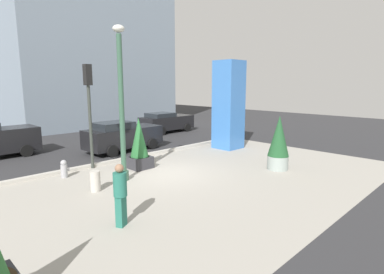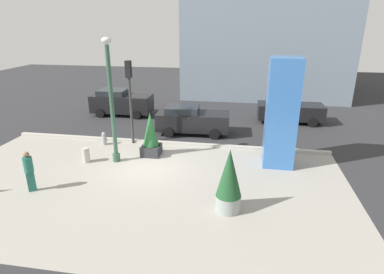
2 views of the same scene
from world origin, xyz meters
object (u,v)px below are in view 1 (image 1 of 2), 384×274
fire_hydrant (64,169)px  lamp_post (122,108)px  concrete_bollard (95,181)px  traffic_light_corner (89,100)px  potted_plant_curbside (139,145)px  potted_plant_by_pillar (279,143)px  car_intersection (123,136)px  pedestrian_on_sidewalk (120,192)px  art_pillar_blue (229,105)px  car_curb_west (166,122)px

fire_hydrant → lamp_post: bearing=-52.9°
fire_hydrant → concrete_bollard: bearing=-87.2°
concrete_bollard → traffic_light_corner: (1.39, 2.92, 2.74)m
potted_plant_curbside → traffic_light_corner: size_ratio=0.50×
potted_plant_curbside → concrete_bollard: bearing=-154.2°
potted_plant_by_pillar → traffic_light_corner: traffic_light_corner is taller
lamp_post → concrete_bollard: bearing=-165.7°
potted_plant_by_pillar → car_intersection: bearing=108.4°
concrete_bollard → pedestrian_on_sidewalk: 3.21m
pedestrian_on_sidewalk → art_pillar_blue: bearing=23.5°
fire_hydrant → pedestrian_on_sidewalk: (-0.73, -5.45, 0.60)m
potted_plant_curbside → car_curb_west: size_ratio=0.53×
art_pillar_blue → potted_plant_curbside: 6.54m
fire_hydrant → concrete_bollard: same height
car_curb_west → pedestrian_on_sidewalk: pedestrian_on_sidewalk is taller
car_intersection → car_curb_west: car_intersection is taller
concrete_bollard → traffic_light_corner: traffic_light_corner is taller
potted_plant_by_pillar → pedestrian_on_sidewalk: potted_plant_by_pillar is taller
traffic_light_corner → potted_plant_curbside: bearing=-44.6°
traffic_light_corner → car_intersection: 4.39m
fire_hydrant → art_pillar_blue: bearing=-6.3°
pedestrian_on_sidewalk → traffic_light_corner: bearing=69.5°
potted_plant_curbside → concrete_bollard: (-2.92, -1.41, -0.71)m
fire_hydrant → car_intersection: 5.34m
art_pillar_blue → pedestrian_on_sidewalk: 11.17m
lamp_post → car_intersection: 6.01m
potted_plant_by_pillar → car_curb_west: size_ratio=0.55×
fire_hydrant → concrete_bollard: (0.12, -2.41, 0.01)m
potted_plant_by_pillar → lamp_post: bearing=148.7°
pedestrian_on_sidewalk → concrete_bollard: bearing=74.5°
potted_plant_by_pillar → car_curb_west: (3.41, 11.75, -0.39)m
traffic_light_corner → art_pillar_blue: bearing=-11.1°
art_pillar_blue → traffic_light_corner: (-7.90, 1.55, 0.56)m
art_pillar_blue → pedestrian_on_sidewalk: art_pillar_blue is taller
potted_plant_by_pillar → art_pillar_blue: bearing=65.1°
lamp_post → potted_plant_curbside: 2.57m
fire_hydrant → car_curb_west: bearing=30.0°
potted_plant_curbside → concrete_bollard: potted_plant_curbside is taller
car_curb_west → potted_plant_by_pillar: bearing=-106.2°
art_pillar_blue → potted_plant_by_pillar: 5.16m
potted_plant_curbside → car_intersection: potted_plant_curbside is taller
art_pillar_blue → car_curb_west: 7.56m
lamp_post → traffic_light_corner: 2.57m
art_pillar_blue → car_curb_west: art_pillar_blue is taller
concrete_bollard → car_curb_west: car_curb_west is taller
concrete_bollard → car_curb_west: 13.67m
car_curb_west → pedestrian_on_sidewalk: size_ratio=2.53×
traffic_light_corner → pedestrian_on_sidewalk: size_ratio=2.67×
art_pillar_blue → fire_hydrant: 9.72m
car_curb_west → pedestrian_on_sidewalk: 16.34m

